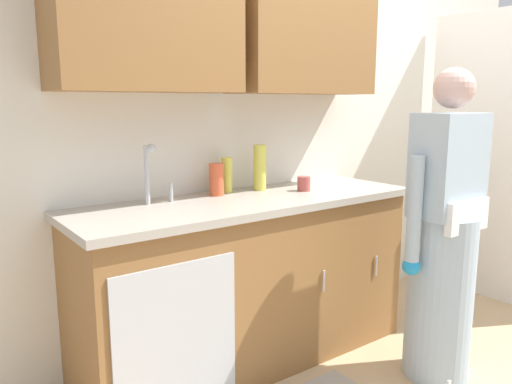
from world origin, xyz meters
The scene contains 11 objects.
ground_plane centered at (0.00, 0.00, 0.00)m, with size 9.00×9.00×0.00m, color tan.
kitchen_wall_with_uppers centered at (-0.14, 0.99, 1.48)m, with size 4.80×0.44×2.70m.
closet_door_panel centered at (1.45, 0.40, 1.05)m, with size 1.10×0.04×2.10m, color silver.
counter_cabinet centered at (-0.55, 0.70, 0.45)m, with size 1.90×0.62×0.90m.
countertop centered at (-0.55, 0.70, 0.92)m, with size 1.96×0.66×0.04m, color #A8A093.
sink centered at (-1.03, 0.71, 0.93)m, with size 0.50×0.36×0.35m.
person_at_sink centered at (0.17, -0.04, 0.69)m, with size 0.55×0.34×1.62m.
bottle_soap centered at (-0.65, 0.86, 1.03)m, with size 0.08×0.08×0.18m, color #E05933.
bottle_cleaner_spray centered at (-0.55, 0.91, 1.04)m, with size 0.06×0.06×0.20m, color #D8D14C.
bottle_dish_liquid centered at (-0.35, 0.86, 1.07)m, with size 0.07×0.07×0.27m, color #D8D14C.
cup_by_sink centered at (-0.16, 0.68, 0.98)m, with size 0.08×0.08×0.09m, color #B24C47.
Camera 1 is at (-2.08, -1.45, 1.45)m, focal length 34.78 mm.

